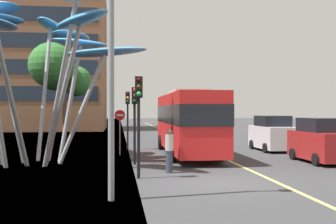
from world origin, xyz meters
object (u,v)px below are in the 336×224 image
(street_lamp, at_px, (122,28))
(traffic_light_kerb_near, at_px, (139,105))
(car_parked_mid, at_px, (322,141))
(traffic_light_kerb_far, at_px, (135,109))
(car_parked_far, at_px, (272,134))
(no_entry_sign, at_px, (120,125))
(traffic_light_island_mid, at_px, (128,108))
(pedestrian, at_px, (169,151))
(red_bus, at_px, (187,120))
(leaf_sculpture, at_px, (33,36))

(street_lamp, bearing_deg, traffic_light_kerb_near, 79.92)
(car_parked_mid, bearing_deg, traffic_light_kerb_far, 178.40)
(car_parked_far, distance_m, no_entry_sign, 9.85)
(traffic_light_island_mid, distance_m, no_entry_sign, 3.52)
(pedestrian, xyz_separation_m, no_entry_sign, (-2.00, 7.00, 0.82))
(street_lamp, bearing_deg, red_bus, 71.68)
(red_bus, relative_size, pedestrian, 6.20)
(traffic_light_island_mid, bearing_deg, red_bus, -47.66)
(car_parked_far, relative_size, no_entry_sign, 1.59)
(traffic_light_kerb_near, bearing_deg, traffic_light_island_mid, 90.72)
(no_entry_sign, bearing_deg, leaf_sculpture, -141.14)
(car_parked_mid, bearing_deg, car_parked_far, 92.15)
(car_parked_mid, height_order, no_entry_sign, no_entry_sign)
(red_bus, distance_m, traffic_light_kerb_near, 8.66)
(car_parked_far, height_order, street_lamp, street_lamp)
(traffic_light_kerb_far, height_order, no_entry_sign, traffic_light_kerb_far)
(traffic_light_kerb_near, distance_m, pedestrian, 2.66)
(leaf_sculpture, bearing_deg, traffic_light_island_mid, 54.89)
(traffic_light_kerb_near, distance_m, car_parked_far, 13.45)
(car_parked_far, height_order, pedestrian, car_parked_far)
(red_bus, relative_size, traffic_light_island_mid, 2.96)
(no_entry_sign, bearing_deg, street_lamp, -89.88)
(traffic_light_kerb_far, xyz_separation_m, car_parked_far, (9.04, 5.73, -1.60))
(traffic_light_kerb_far, distance_m, traffic_light_island_mid, 7.62)
(car_parked_far, relative_size, street_lamp, 0.53)
(car_parked_mid, relative_size, street_lamp, 0.52)
(red_bus, distance_m, street_lamp, 12.60)
(no_entry_sign, bearing_deg, car_parked_mid, -24.57)
(red_bus, height_order, no_entry_sign, red_bus)
(traffic_light_kerb_far, xyz_separation_m, car_parked_mid, (9.26, -0.26, -1.62))
(traffic_light_kerb_far, bearing_deg, car_parked_far, 32.39)
(traffic_light_island_mid, distance_m, street_lamp, 15.48)
(leaf_sculpture, height_order, no_entry_sign, leaf_sculpture)
(traffic_light_kerb_near, distance_m, car_parked_mid, 10.17)
(car_parked_far, bearing_deg, traffic_light_kerb_near, -132.70)
(traffic_light_kerb_far, height_order, car_parked_far, traffic_light_kerb_far)
(car_parked_far, bearing_deg, no_entry_sign, -171.53)
(leaf_sculpture, distance_m, no_entry_sign, 6.97)
(red_bus, bearing_deg, no_entry_sign, 174.87)
(red_bus, relative_size, no_entry_sign, 4.32)
(leaf_sculpture, height_order, street_lamp, leaf_sculpture)
(red_bus, height_order, car_parked_far, red_bus)
(red_bus, height_order, traffic_light_kerb_far, red_bus)
(car_parked_far, bearing_deg, traffic_light_kerb_far, -147.61)
(no_entry_sign, bearing_deg, traffic_light_island_mid, 81.04)
(traffic_light_kerb_near, height_order, traffic_light_kerb_far, traffic_light_kerb_near)
(traffic_light_kerb_far, xyz_separation_m, street_lamp, (-0.65, -7.70, 2.29))
(traffic_light_kerb_far, bearing_deg, leaf_sculpture, 169.43)
(red_bus, height_order, car_parked_mid, red_bus)
(no_entry_sign, bearing_deg, pedestrian, -74.06)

